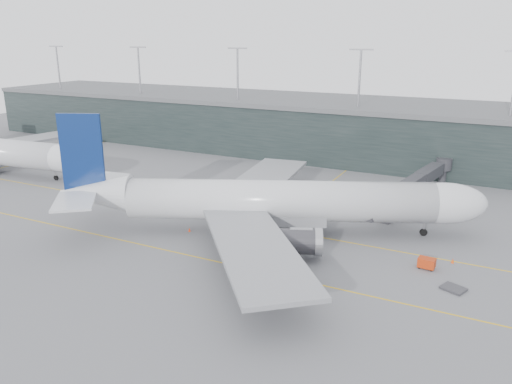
% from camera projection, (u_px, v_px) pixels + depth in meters
% --- Properties ---
extents(ground, '(320.00, 320.00, 0.00)m').
position_uv_depth(ground, '(256.00, 217.00, 93.10)').
color(ground, slate).
rests_on(ground, ground).
extents(taxiline_a, '(160.00, 0.25, 0.02)m').
position_uv_depth(taxiline_a, '(246.00, 224.00, 89.68)').
color(taxiline_a, gold).
rests_on(taxiline_a, ground).
extents(taxiline_b, '(160.00, 0.25, 0.02)m').
position_uv_depth(taxiline_b, '(197.00, 257.00, 76.03)').
color(taxiline_b, gold).
rests_on(taxiline_b, ground).
extents(taxiline_lead_main, '(0.25, 60.00, 0.02)m').
position_uv_depth(taxiline_lead_main, '(318.00, 192.00, 108.00)').
color(taxiline_lead_main, gold).
rests_on(taxiline_lead_main, ground).
extents(taxiline_lead_adj, '(0.25, 60.00, 0.02)m').
position_uv_depth(taxiline_lead_adj, '(53.00, 155.00, 142.37)').
color(taxiline_lead_adj, gold).
rests_on(taxiline_lead_adj, ground).
extents(terminal, '(240.00, 36.00, 29.00)m').
position_uv_depth(terminal, '(349.00, 128.00, 140.31)').
color(terminal, black).
rests_on(terminal, ground).
extents(main_aircraft, '(68.83, 63.44, 20.23)m').
position_uv_depth(main_aircraft, '(277.00, 201.00, 83.89)').
color(main_aircraft, silver).
rests_on(main_aircraft, ground).
extents(jet_bridge, '(9.40, 44.14, 5.78)m').
position_uv_depth(jet_bridge, '(409.00, 182.00, 99.72)').
color(jet_bridge, '#2C2D31').
rests_on(jet_bridge, ground).
extents(gse_cart, '(2.49, 1.71, 1.61)m').
position_uv_depth(gse_cart, '(427.00, 263.00, 72.06)').
color(gse_cart, '#B12E0C').
rests_on(gse_cart, ground).
extents(baggage_dolly, '(3.61, 3.29, 0.29)m').
position_uv_depth(baggage_dolly, '(453.00, 289.00, 66.18)').
color(baggage_dolly, '#313135').
rests_on(baggage_dolly, ground).
extents(uld_a, '(2.00, 1.60, 1.82)m').
position_uv_depth(uld_a, '(262.00, 193.00, 103.90)').
color(uld_a, '#37373C').
rests_on(uld_a, ground).
extents(uld_b, '(2.21, 1.83, 1.90)m').
position_uv_depth(uld_b, '(272.00, 193.00, 104.07)').
color(uld_b, '#37373C').
rests_on(uld_b, ground).
extents(uld_c, '(2.26, 1.90, 1.88)m').
position_uv_depth(uld_c, '(279.00, 196.00, 101.82)').
color(uld_c, '#37373C').
rests_on(uld_c, ground).
extents(cone_nose, '(0.46, 0.46, 0.73)m').
position_uv_depth(cone_nose, '(453.00, 261.00, 73.96)').
color(cone_nose, '#E6460C').
rests_on(cone_nose, ground).
extents(cone_wing_stbd, '(0.50, 0.50, 0.79)m').
position_uv_depth(cone_wing_stbd, '(242.00, 260.00, 74.01)').
color(cone_wing_stbd, orange).
rests_on(cone_wing_stbd, ground).
extents(cone_wing_port, '(0.47, 0.47, 0.74)m').
position_uv_depth(cone_wing_port, '(330.00, 208.00, 96.87)').
color(cone_wing_port, orange).
rests_on(cone_wing_port, ground).
extents(cone_tail, '(0.43, 0.43, 0.68)m').
position_uv_depth(cone_tail, '(189.00, 230.00, 86.01)').
color(cone_tail, '#FB3B0D').
rests_on(cone_tail, ground).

